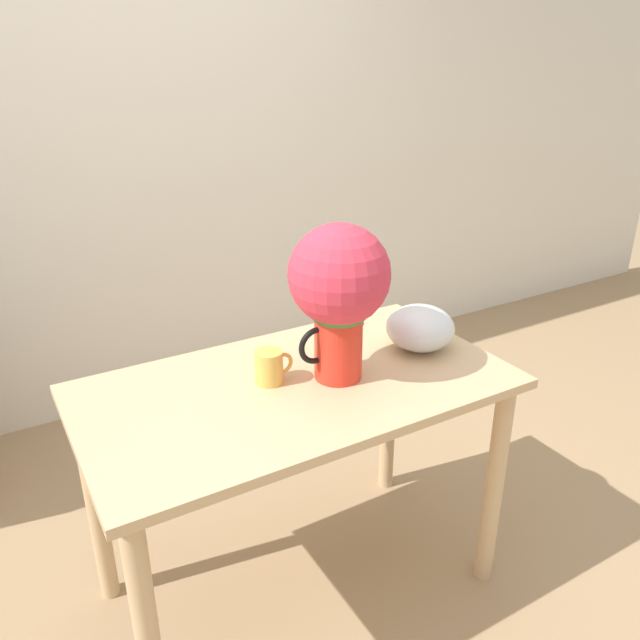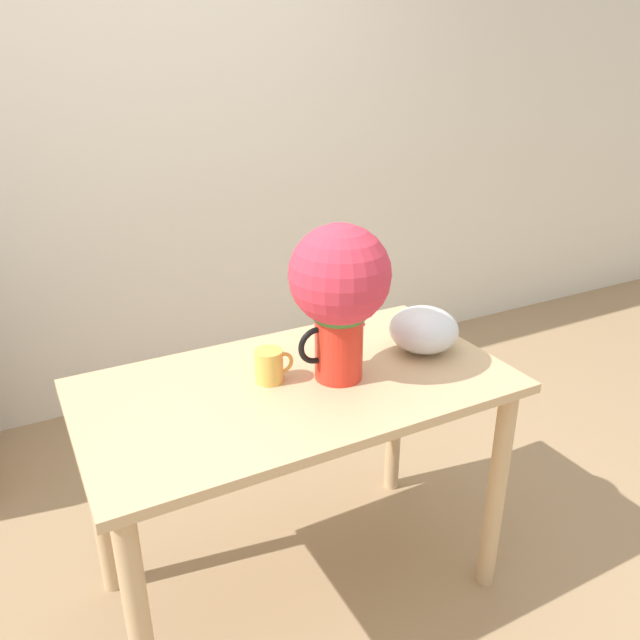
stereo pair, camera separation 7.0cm
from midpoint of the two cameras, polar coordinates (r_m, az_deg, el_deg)
name	(u,v)px [view 1 (the left image)]	position (r m, az deg, el deg)	size (l,w,h in m)	color
ground_plane	(301,595)	(2.32, -2.75, -23.86)	(12.00, 12.00, 0.00)	#9E7F5B
wall_back	(130,145)	(3.11, -17.66, 14.97)	(8.00, 0.05, 2.60)	silver
table	(297,420)	(1.93, -3.17, -9.12)	(1.27, 0.70, 0.80)	tan
flower_vase	(339,288)	(1.77, 0.61, 2.97)	(0.29, 0.29, 0.47)	red
coffee_mug	(270,367)	(1.85, -5.70, -4.28)	(0.12, 0.08, 0.10)	gold
white_bowl	(420,328)	(2.06, 8.18, -0.71)	(0.22, 0.22, 0.15)	silver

